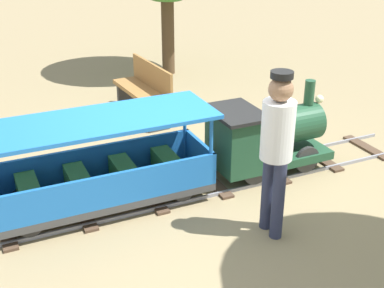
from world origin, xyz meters
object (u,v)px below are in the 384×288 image
at_px(locomotive, 264,136).
at_px(conductor_person, 277,143).
at_px(passenger_car, 102,173).
at_px(park_bench, 144,91).

xyz_separation_m(locomotive, conductor_person, (1.09, -0.57, 0.47)).
relative_size(passenger_car, conductor_person, 1.45).
distance_m(passenger_car, park_bench, 2.63).
xyz_separation_m(locomotive, park_bench, (-2.29, -0.64, -0.07)).
bearing_deg(park_bench, locomotive, 15.69).
bearing_deg(passenger_car, conductor_person, 51.06).
relative_size(locomotive, park_bench, 1.09).
bearing_deg(passenger_car, locomotive, 90.00).
relative_size(locomotive, conductor_person, 0.89).
bearing_deg(passenger_car, park_bench, 150.75).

